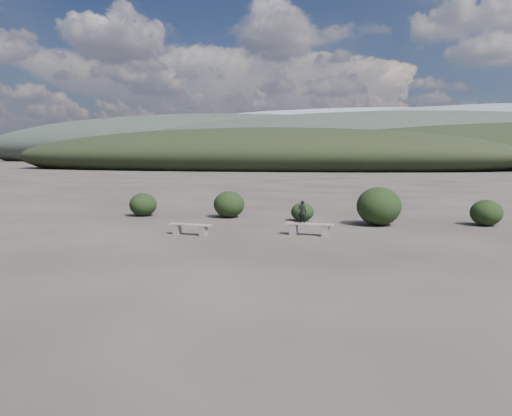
# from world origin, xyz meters

# --- Properties ---
(ground) EXTENTS (1200.00, 1200.00, 0.00)m
(ground) POSITION_xyz_m (0.00, 0.00, 0.00)
(ground) COLOR #2E2924
(ground) RESTS_ON ground
(bench_left) EXTENTS (1.62, 0.46, 0.40)m
(bench_left) POSITION_xyz_m (-2.52, 3.98, 0.24)
(bench_left) COLOR slate
(bench_left) RESTS_ON ground
(bench_right) EXTENTS (1.77, 0.44, 0.44)m
(bench_right) POSITION_xyz_m (1.66, 4.98, 0.27)
(bench_right) COLOR slate
(bench_right) RESTS_ON ground
(seated_person) EXTENTS (0.32, 0.22, 0.82)m
(seated_person) POSITION_xyz_m (1.40, 4.99, 0.85)
(seated_person) COLOR black
(seated_person) RESTS_ON bench_right
(shrub_b) EXTENTS (1.43, 1.43, 1.23)m
(shrub_b) POSITION_xyz_m (-2.75, 9.23, 0.61)
(shrub_b) COLOR black
(shrub_b) RESTS_ON ground
(shrub_c) EXTENTS (1.00, 1.00, 0.80)m
(shrub_c) POSITION_xyz_m (0.74, 8.88, 0.40)
(shrub_c) COLOR black
(shrub_c) RESTS_ON ground
(shrub_d) EXTENTS (1.81, 1.81, 1.59)m
(shrub_d) POSITION_xyz_m (4.00, 8.31, 0.79)
(shrub_d) COLOR black
(shrub_d) RESTS_ON ground
(shrub_e) EXTENTS (1.28, 1.28, 1.07)m
(shrub_e) POSITION_xyz_m (8.25, 9.35, 0.53)
(shrub_e) COLOR black
(shrub_e) RESTS_ON ground
(shrub_f) EXTENTS (1.29, 1.29, 1.09)m
(shrub_f) POSITION_xyz_m (-6.88, 8.75, 0.55)
(shrub_f) COLOR black
(shrub_f) RESTS_ON ground
(mountain_ridges) EXTENTS (500.00, 400.00, 56.00)m
(mountain_ridges) POSITION_xyz_m (-7.48, 339.06, 10.84)
(mountain_ridges) COLOR black
(mountain_ridges) RESTS_ON ground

